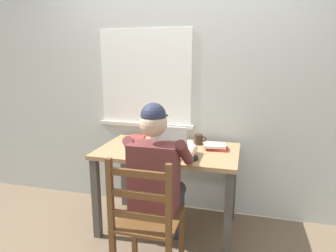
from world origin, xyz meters
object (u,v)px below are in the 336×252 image
Objects in this scene: book_stack_side at (216,147)px; book_stack_main at (137,139)px; seated_person at (158,175)px; coffee_mug_dark at (198,139)px; desk at (168,161)px; computer_mouse at (195,157)px; wooden_chair at (147,222)px; laptop at (165,148)px; coffee_mug_white at (167,141)px.

book_stack_main is at bearing 175.74° from book_stack_side.
coffee_mug_dark is (0.19, 0.65, 0.12)m from seated_person.
book_stack_main is at bearing 156.91° from desk.
computer_mouse is 0.84× the size of coffee_mug_dark.
wooden_chair reaches higher than desk.
laptop is 0.45m from book_stack_side.
wooden_chair is at bearing -114.37° from book_stack_side.
desk is 7.38× the size of book_stack_main.
book_stack_main is at bearing 171.92° from coffee_mug_white.
computer_mouse is (0.23, 0.22, 0.08)m from seated_person.
wooden_chair is at bearing -65.64° from book_stack_main.
wooden_chair is at bearing -86.85° from desk.
book_stack_main is (-0.35, 0.15, 0.14)m from desk.
seated_person is at bearing -136.59° from computer_mouse.
book_stack_side is (0.40, 0.09, 0.14)m from desk.
book_stack_main is 0.76m from book_stack_side.
book_stack_main is (-0.36, 0.27, -0.02)m from laptop.
laptop is at bearing -151.31° from book_stack_side.
coffee_mug_white is (-0.08, 0.82, 0.34)m from wooden_chair.
seated_person is 0.68m from coffee_mug_dark.
desk is 0.41m from book_stack_main.
book_stack_main is at bearing -173.45° from coffee_mug_dark.
coffee_mug_white is at bearing 134.89° from computer_mouse.
laptop is (-0.03, 0.59, 0.35)m from wooden_chair.
desk is at bearing -67.39° from coffee_mug_white.
computer_mouse is 0.61× the size of book_stack_main.
coffee_mug_white is 0.52× the size of book_stack_side.
wooden_chair is at bearing -114.89° from computer_mouse.
desk is 12.14× the size of computer_mouse.
seated_person reaches higher than coffee_mug_dark.
seated_person is at bearing -56.10° from book_stack_main.
desk is 0.37m from computer_mouse.
wooden_chair is 0.89m from coffee_mug_white.
desk is at bearing 93.39° from laptop.
laptop is (-0.03, 0.31, 0.12)m from seated_person.
book_stack_side is at bearing -4.26° from book_stack_main.
coffee_mug_white is 0.30m from coffee_mug_dark.
desk is 0.44m from book_stack_side.
wooden_chair is 8.40× the size of coffee_mug_white.
wooden_chair is at bearing -84.18° from coffee_mug_white.
book_stack_side is at bearing 55.17° from seated_person.
wooden_chair reaches higher than book_stack_side.
wooden_chair is (0.04, -0.71, -0.18)m from desk.
seated_person is 12.49× the size of computer_mouse.
wooden_chair is at bearing -86.90° from laptop.
book_stack_main is (-0.31, 0.04, -0.02)m from coffee_mug_white.
wooden_chair is 9.44× the size of computer_mouse.
wooden_chair is 0.68m from laptop.
coffee_mug_white reaches higher than desk.
coffee_mug_dark reaches higher than computer_mouse.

